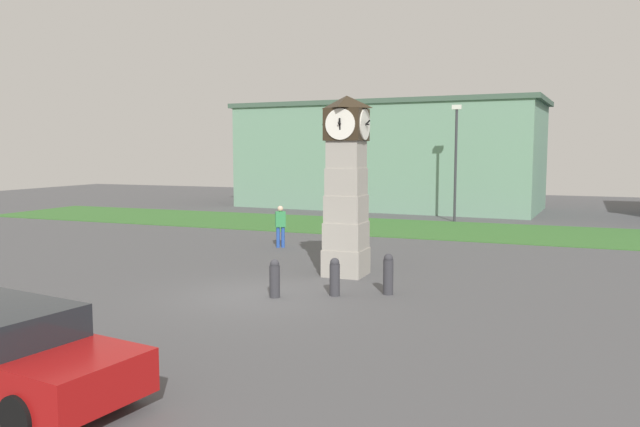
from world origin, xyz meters
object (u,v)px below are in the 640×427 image
Objects in this scene: bollard_far_row at (275,278)px; bollard_near_tower at (388,274)px; bollard_mid_row at (335,277)px; car_by_building at (8,351)px; clock_tower at (346,188)px; pedestrian_near_bench at (280,224)px; street_lamp_near_road at (456,155)px.

bollard_near_tower is at bearing 27.82° from bollard_far_row.
bollard_mid_row is 8.67m from car_by_building.
clock_tower is 6.27m from pedestrian_near_bench.
pedestrian_near_bench is at bearing 134.37° from bollard_near_tower.
bollard_mid_row is at bearing -55.08° from pedestrian_near_bench.
bollard_near_tower is at bearing -46.88° from clock_tower.
street_lamp_near_road reaches higher than clock_tower.
clock_tower is 3.30× the size of pedestrian_near_bench.
clock_tower is at bearing -45.05° from pedestrian_near_bench.
bollard_far_row is (-2.71, -1.43, -0.05)m from bollard_near_tower.
clock_tower is 5.38× the size of bollard_mid_row.
clock_tower reaches higher than bollard_mid_row.
pedestrian_near_bench is at bearing 99.13° from car_by_building.
bollard_far_row is at bearing -65.89° from pedestrian_near_bench.
pedestrian_near_bench is 12.95m from street_lamp_near_road.
bollard_mid_row reaches higher than bollard_far_row.
car_by_building is at bearing -97.49° from bollard_far_row.
car_by_building is at bearing -95.32° from street_lamp_near_road.
clock_tower is 3.53m from bollard_near_tower.
bollard_near_tower is 1.46m from bollard_mid_row.
bollard_far_row is 0.16× the size of street_lamp_near_road.
bollard_near_tower is 8.82m from pedestrian_near_bench.
bollard_near_tower is at bearing 27.72° from bollard_mid_row.
car_by_building is at bearing -112.35° from bollard_near_tower.
pedestrian_near_bench reaches higher than bollard_far_row.
car_by_building reaches higher than bollard_far_row.
pedestrian_near_bench reaches higher than bollard_mid_row.
pedestrian_near_bench is at bearing 134.95° from clock_tower.
car_by_building is (-2.41, -8.33, 0.23)m from bollard_mid_row.
bollard_near_tower is (1.91, -2.04, -2.15)m from clock_tower.
street_lamp_near_road reaches higher than bollard_far_row.
bollard_far_row is 7.65m from car_by_building.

